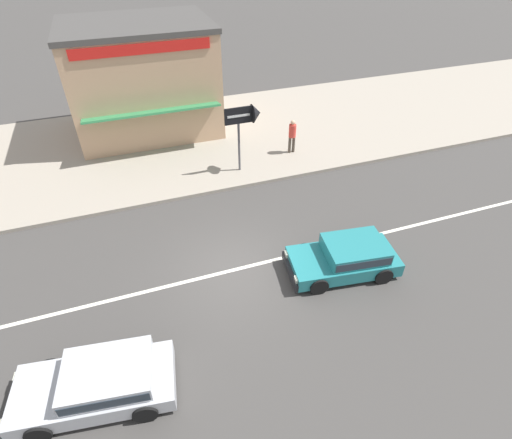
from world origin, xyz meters
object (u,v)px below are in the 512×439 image
pedestrian_near_clock (292,134)px  shopfront_corner_warung (143,78)px  hatchback_teal_1 (347,256)px  hatchback_silver_3 (100,382)px  arrow_signboard (252,116)px

pedestrian_near_clock → shopfront_corner_warung: bearing=140.3°
hatchback_teal_1 → shopfront_corner_warung: shopfront_corner_warung is taller
hatchback_teal_1 → pedestrian_near_clock: (1.36, 7.77, 0.52)m
hatchback_silver_3 → shopfront_corner_warung: 15.20m
hatchback_silver_3 → pedestrian_near_clock: pedestrian_near_clock is taller
hatchback_teal_1 → hatchback_silver_3: same height
arrow_signboard → shopfront_corner_warung: (-3.78, 5.81, 0.13)m
hatchback_silver_3 → hatchback_teal_1: bearing=13.8°
pedestrian_near_clock → arrow_signboard: bearing=-161.0°
hatchback_teal_1 → hatchback_silver_3: bearing=-166.2°
arrow_signboard → pedestrian_near_clock: (2.27, 0.78, -1.54)m
hatchback_teal_1 → shopfront_corner_warung: (-4.69, 12.80, 2.19)m
hatchback_silver_3 → arrow_signboard: bearing=52.3°
hatchback_teal_1 → pedestrian_near_clock: 7.91m
shopfront_corner_warung → hatchback_silver_3: bearing=-101.9°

